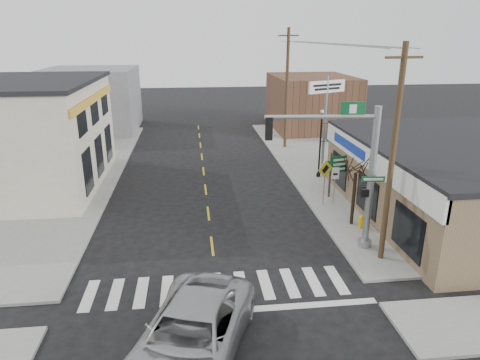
{
  "coord_description": "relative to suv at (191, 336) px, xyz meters",
  "views": [
    {
      "loc": [
        -0.79,
        -14.54,
        9.68
      ],
      "look_at": [
        1.53,
        5.51,
        2.8
      ],
      "focal_mm": 32.0,
      "sensor_mm": 36.0,
      "label": 1
    }
  ],
  "objects": [
    {
      "name": "bare_tree",
      "position": [
        8.55,
        9.03,
        2.58
      ],
      "size": [
        2.13,
        2.13,
        4.26
      ],
      "rotation": [
        0.0,
        0.0,
        0.3
      ],
      "color": "black",
      "rests_on": "sidewalk_right"
    },
    {
      "name": "bldg_distant_right",
      "position": [
        13.05,
        33.58,
        1.9
      ],
      "size": [
        8.0,
        10.0,
        5.6
      ],
      "primitive_type": "cube",
      "color": "brown",
      "rests_on": "ground"
    },
    {
      "name": "center_line",
      "position": [
        1.05,
        11.58,
        -0.9
      ],
      "size": [
        0.12,
        56.0,
        0.01
      ],
      "primitive_type": "cube",
      "color": "gold",
      "rests_on": "ground"
    },
    {
      "name": "dance_center_sign",
      "position": [
        9.89,
        18.76,
        4.34
      ],
      "size": [
        3.2,
        0.2,
        6.79
      ],
      "rotation": [
        0.0,
        0.0,
        0.42
      ],
      "color": "gray",
      "rests_on": "sidewalk_right"
    },
    {
      "name": "sidewalk_right",
      "position": [
        10.05,
        16.58,
        -0.84
      ],
      "size": [
        6.0,
        38.0,
        0.13
      ],
      "primitive_type": "cube",
      "color": "gray",
      "rests_on": "ground"
    },
    {
      "name": "utility_pole_near",
      "position": [
        8.55,
        5.35,
        4.01
      ],
      "size": [
        1.62,
        0.24,
        9.32
      ],
      "rotation": [
        0.0,
        0.0,
        0.12
      ],
      "color": "#3F2E1E",
      "rests_on": "sidewalk_right"
    },
    {
      "name": "left_building",
      "position": [
        -11.95,
        17.58,
        2.5
      ],
      "size": [
        12.0,
        12.0,
        6.8
      ],
      "primitive_type": "cube",
      "color": "beige",
      "rests_on": "ground"
    },
    {
      "name": "ground",
      "position": [
        1.05,
        3.58,
        -0.9
      ],
      "size": [
        140.0,
        140.0,
        0.0
      ],
      "primitive_type": "plane",
      "color": "black",
      "rests_on": "ground"
    },
    {
      "name": "sidewalk_left",
      "position": [
        -7.95,
        16.58,
        -0.84
      ],
      "size": [
        6.0,
        38.0,
        0.13
      ],
      "primitive_type": "cube",
      "color": "gray",
      "rests_on": "ground"
    },
    {
      "name": "bldg_distant_left",
      "position": [
        -9.95,
        35.58,
        2.3
      ],
      "size": [
        9.0,
        10.0,
        6.4
      ],
      "primitive_type": "cube",
      "color": "gray",
      "rests_on": "ground"
    },
    {
      "name": "thrift_store",
      "position": [
        15.55,
        9.58,
        1.1
      ],
      "size": [
        12.0,
        14.0,
        4.0
      ],
      "primitive_type": "cube",
      "color": "#776147",
      "rests_on": "ground"
    },
    {
      "name": "lamp_post",
      "position": [
        9.15,
        17.01,
        1.98
      ],
      "size": [
        0.62,
        0.48,
        4.74
      ],
      "rotation": [
        0.0,
        0.0,
        0.22
      ],
      "color": "black",
      "rests_on": "sidewalk_right"
    },
    {
      "name": "ped_crossing_sign",
      "position": [
        7.83,
        11.76,
        1.12
      ],
      "size": [
        1.07,
        0.08,
        2.77
      ],
      "rotation": [
        0.0,
        0.0,
        0.43
      ],
      "color": "gray",
      "rests_on": "sidewalk_right"
    },
    {
      "name": "guide_sign",
      "position": [
        9.25,
        13.01,
        1.06
      ],
      "size": [
        1.62,
        0.14,
        2.83
      ],
      "rotation": [
        0.0,
        0.0,
        0.24
      ],
      "color": "#4A3722",
      "rests_on": "sidewalk_right"
    },
    {
      "name": "shrub_back",
      "position": [
        11.99,
        12.37,
        -0.38
      ],
      "size": [
        1.06,
        1.06,
        0.79
      ],
      "primitive_type": "ellipsoid",
      "color": "#173312",
      "rests_on": "sidewalk_right"
    },
    {
      "name": "crosswalk",
      "position": [
        1.05,
        3.98,
        -0.9
      ],
      "size": [
        11.0,
        2.2,
        0.01
      ],
      "primitive_type": "cube",
      "color": "silver",
      "rests_on": "ground"
    },
    {
      "name": "shrub_front",
      "position": [
        10.31,
        7.9,
        -0.33
      ],
      "size": [
        1.18,
        1.18,
        0.89
      ],
      "primitive_type": "ellipsoid",
      "color": "#233E17",
      "rests_on": "sidewalk_right"
    },
    {
      "name": "fire_hydrant",
      "position": [
        8.82,
        8.41,
        -0.39
      ],
      "size": [
        0.22,
        0.22,
        0.71
      ],
      "rotation": [
        0.0,
        0.0,
        -0.17
      ],
      "color": "#DEB400",
      "rests_on": "sidewalk_right"
    },
    {
      "name": "utility_pole_far",
      "position": [
        8.55,
        25.63,
        4.42
      ],
      "size": [
        1.76,
        0.26,
        10.13
      ],
      "rotation": [
        0.0,
        0.0,
        0.03
      ],
      "color": "#3B2D1F",
      "rests_on": "sidewalk_right"
    },
    {
      "name": "traffic_signal_pole",
      "position": [
        7.43,
        6.5,
        3.3
      ],
      "size": [
        5.41,
        0.4,
        6.86
      ],
      "rotation": [
        0.0,
        0.0,
        -0.08
      ],
      "color": "gray",
      "rests_on": "sidewalk_right"
    },
    {
      "name": "suv",
      "position": [
        0.0,
        0.0,
        0.0
      ],
      "size": [
        4.94,
        7.12,
        1.81
      ],
      "primitive_type": "imported",
      "rotation": [
        0.0,
        0.0,
        -0.33
      ],
      "color": "#AEB1B4",
      "rests_on": "ground"
    }
  ]
}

